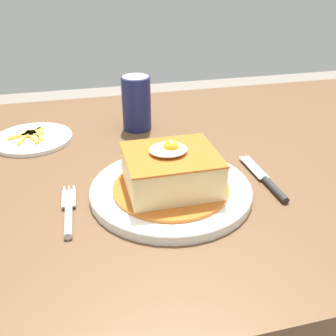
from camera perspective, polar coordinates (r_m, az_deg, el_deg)
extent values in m
cube|color=brown|center=(0.80, 2.38, 0.46)|extent=(1.29, 0.85, 0.04)
cylinder|color=brown|center=(1.48, 19.73, -3.55)|extent=(0.07, 0.07, 0.70)
cylinder|color=white|center=(0.66, 0.43, -3.48)|extent=(0.27, 0.27, 0.01)
torus|color=white|center=(0.65, 0.43, -2.94)|extent=(0.27, 0.27, 0.01)
cylinder|color=#B75B1E|center=(0.65, 0.43, -2.89)|extent=(0.20, 0.20, 0.01)
cube|color=#E5C684|center=(0.64, 0.44, -0.42)|extent=(0.15, 0.13, 0.06)
cube|color=#B75B1E|center=(0.62, 0.45, 2.05)|extent=(0.15, 0.13, 0.00)
ellipsoid|color=white|center=(0.62, 0.03, 2.74)|extent=(0.06, 0.06, 0.01)
sphere|color=yellow|center=(0.62, 0.45, 3.00)|extent=(0.03, 0.03, 0.03)
cylinder|color=silver|center=(0.61, -14.48, -7.64)|extent=(0.01, 0.08, 0.01)
cube|color=silver|center=(0.66, -14.41, -4.37)|extent=(0.02, 0.05, 0.00)
cylinder|color=silver|center=(0.68, -13.72, -3.18)|extent=(0.00, 0.03, 0.00)
cylinder|color=silver|center=(0.68, -14.39, -3.25)|extent=(0.00, 0.03, 0.00)
cylinder|color=silver|center=(0.68, -15.06, -3.31)|extent=(0.00, 0.03, 0.00)
cylinder|color=#262628|center=(0.69, 15.49, -3.06)|extent=(0.01, 0.08, 0.01)
cube|color=silver|center=(0.75, 12.51, 0.11)|extent=(0.02, 0.09, 0.00)
cylinder|color=#191E51|center=(0.90, -4.67, 9.46)|extent=(0.07, 0.07, 0.12)
cylinder|color=silver|center=(0.88, -4.83, 13.26)|extent=(0.06, 0.06, 0.00)
cylinder|color=white|center=(0.90, -19.31, 4.09)|extent=(0.17, 0.17, 0.01)
cube|color=#EAC64C|center=(0.90, -18.89, 4.66)|extent=(0.03, 0.06, 0.01)
cube|color=#EAC64C|center=(0.91, -18.98, 4.95)|extent=(0.03, 0.04, 0.01)
cube|color=#EAC64C|center=(0.92, -19.37, 5.00)|extent=(0.05, 0.05, 0.01)
cube|color=#EAC64C|center=(0.88, -19.24, 4.19)|extent=(0.03, 0.06, 0.01)
cube|color=#EAC64C|center=(0.89, -20.47, 4.23)|extent=(0.03, 0.06, 0.01)
cube|color=#EAC64C|center=(0.90, -19.35, 4.65)|extent=(0.05, 0.02, 0.01)
cube|color=#EAC64C|center=(0.91, -20.98, 4.48)|extent=(0.05, 0.03, 0.01)
cube|color=#EAC64C|center=(0.90, -19.39, 4.63)|extent=(0.04, 0.05, 0.01)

